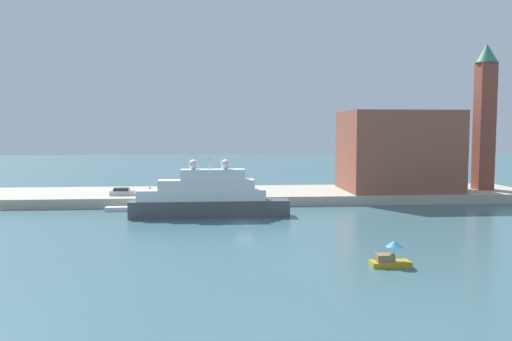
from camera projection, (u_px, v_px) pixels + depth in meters
The scene contains 10 objects.
ground at pixel (245, 224), 73.10m from camera, with size 400.00×400.00×0.00m, color #3D6670.
quay_dock at pixel (237, 195), 98.27m from camera, with size 110.00×18.82×1.65m, color #B7AD99.
large_yacht at pixel (208, 198), 78.92m from camera, with size 24.00×3.52×9.73m.
small_motorboat at pixel (390, 257), 50.57m from camera, with size 3.83×1.74×2.53m.
work_barge at pixel (125, 209), 84.78m from camera, with size 6.29×1.45×0.68m, color silver.
harbor_building at pixel (398, 151), 99.03m from camera, with size 20.26×15.44×15.00m, color #93513D.
bell_tower at pixel (485, 112), 99.77m from camera, with size 4.05×4.05×27.77m.
parked_car at pixel (122, 192), 91.78m from camera, with size 4.30×1.86×1.30m.
person_figure at pixel (150, 192), 89.89m from camera, with size 0.36×0.36×1.76m.
mooring_bollard at pixel (252, 194), 90.15m from camera, with size 0.36×0.36×0.89m, color black.
Camera 1 is at (-4.51, -72.14, 13.29)m, focal length 36.69 mm.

